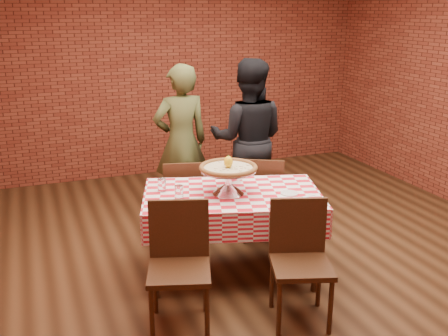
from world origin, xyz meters
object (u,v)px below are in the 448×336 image
Objects in this scene: condiment_caddy at (234,173)px; chair_far_right at (263,197)px; chair_far_left at (183,199)px; pizza_stand at (228,181)px; diner_olive at (181,142)px; pizza at (228,168)px; table at (232,234)px; water_glass_right at (162,185)px; water_glass_left at (179,192)px; chair_near_left at (179,270)px; chair_near_right at (301,266)px; diner_black at (248,139)px.

chair_far_right is at bearing 34.87° from condiment_caddy.
chair_far_right is at bearing 175.79° from chair_far_left.
diner_olive is (0.02, 1.46, -0.01)m from pizza_stand.
pizza is at bearing 72.20° from chair_far_right.
diner_olive reaches higher than table.
diner_olive is at bearing 66.31° from water_glass_right.
water_glass_left is (-0.46, 0.03, 0.44)m from table.
water_glass_right is 0.94m from chair_near_left.
chair_near_right is at bearing 1.58° from chair_near_left.
chair_near_right is at bearing -74.63° from pizza_stand.
water_glass_left is (-0.42, 0.03, -0.17)m from pizza.
chair_far_left is 0.49× the size of diner_black.
chair_far_left is (0.27, 0.81, -0.39)m from water_glass_left.
chair_far_left is (-0.39, 1.70, -0.03)m from chair_near_right.
diner_black reaches higher than condiment_caddy.
table is at bearing 121.26° from chair_near_right.
table is 0.86m from chair_far_left.
chair_far_left is at bearing 71.72° from water_glass_left.
chair_far_left is 0.97× the size of chair_far_right.
chair_near_left is at bearing -135.19° from pizza_stand.
condiment_caddy is (0.16, 0.28, -0.03)m from pizza_stand.
diner_black is (1.34, 1.85, 0.42)m from chair_near_left.
condiment_caddy is at bearing 59.77° from pizza.
diner_black is (0.70, -0.23, 0.03)m from diner_olive.
water_glass_right is at bearing 154.30° from pizza.
water_glass_left is at bearing 176.46° from pizza.
pizza is 0.56× the size of chair_far_right.
water_glass_left is 1.24m from chair_far_right.
chair_near_right is 0.53× the size of diner_olive.
table is 3.00× the size of pizza.
table is 0.91m from chair_near_left.
table is at bearing 60.64° from chair_near_left.
water_glass_right is at bearing 72.65° from chair_far_left.
chair_near_right is (0.24, -0.86, -0.41)m from pizza_stand.
water_glass_left is 0.12× the size of chair_near_left.
diner_olive is (-0.22, 2.32, 0.40)m from chair_near_right.
chair_near_left is 1.08× the size of chair_far_left.
condiment_caddy is 1.10m from diner_black.
pizza_stand is 0.52× the size of chair_near_left.
diner_black reaches higher than chair_near_left.
diner_black is (0.68, 1.23, 0.50)m from table.
table is 1.72× the size of chair_far_left.
water_glass_right is 0.68m from condiment_caddy.
water_glass_right is at bearing 63.24° from diner_olive.
diner_black reaches higher than table.
diner_olive is at bearing 90.62° from table.
water_glass_right is 0.13× the size of chair_far_right.
water_glass_left is at bearing 144.87° from chair_near_right.
water_glass_right is 0.79m from chair_far_left.
condiment_caddy is 0.17× the size of chair_near_right.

